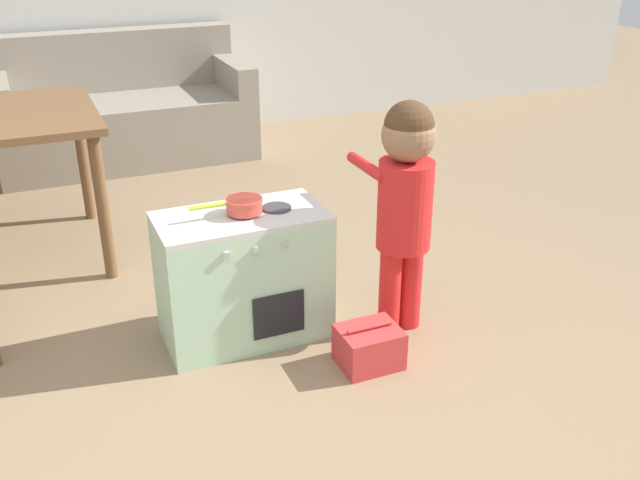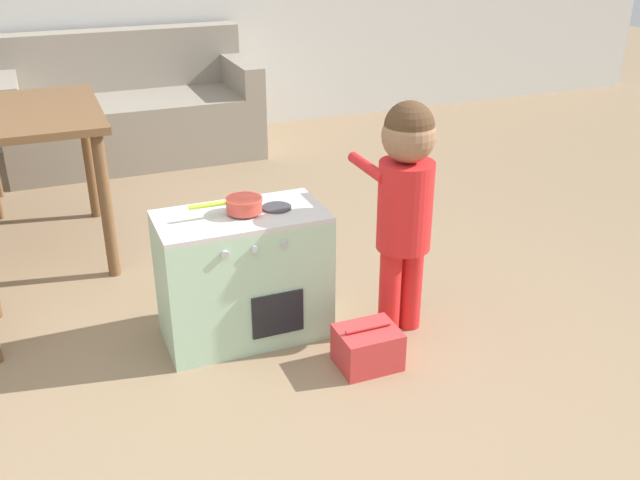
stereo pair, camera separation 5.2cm
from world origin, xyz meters
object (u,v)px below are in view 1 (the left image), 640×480
child_figure (405,189)px  toy_basket (369,347)px  play_kitchen (244,276)px  couch (124,113)px  toy_pot (243,204)px

child_figure → toy_basket: (-0.23, -0.19, -0.53)m
child_figure → play_kitchen: bearing=161.9°
toy_basket → couch: couch is taller
play_kitchen → couch: (-0.05, 2.52, 0.04)m
play_kitchen → toy_basket: bearing=-47.1°
play_kitchen → toy_basket: play_kitchen is taller
play_kitchen → child_figure: child_figure is taller
child_figure → toy_basket: size_ratio=4.19×
toy_pot → child_figure: child_figure is taller
play_kitchen → toy_basket: size_ratio=2.84×
toy_pot → toy_basket: (0.35, -0.39, -0.49)m
child_figure → couch: bearing=103.2°
toy_pot → toy_basket: 0.71m
toy_pot → toy_basket: toy_pot is taller
child_figure → couch: 2.81m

